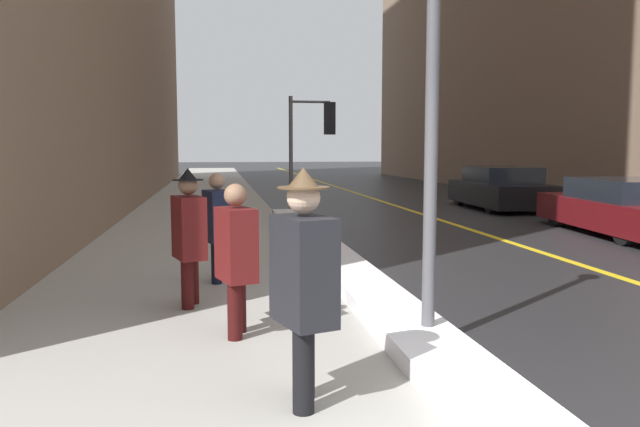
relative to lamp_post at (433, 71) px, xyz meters
name	(u,v)px	position (x,y,z in m)	size (l,w,h in m)	color
sidewalk_slab	(203,211)	(-2.31, 12.82, -2.49)	(4.00, 80.00, 0.01)	#9E9B93
road_centre_stripe	(403,208)	(3.69, 12.82, -2.50)	(0.16, 80.00, 0.00)	gold
snow_bank_curb	(336,260)	(-0.10, 3.95, -2.41)	(0.69, 14.67, 0.18)	white
lamp_post	(433,71)	(0.00, 0.00, 0.00)	(0.28, 0.28, 4.08)	#515156
traffic_light_near	(316,130)	(0.86, 11.97, -0.17)	(1.31, 0.32, 3.25)	#515156
pedestrian_trailing	(304,278)	(-1.32, -1.18, -1.58)	(0.45, 0.59, 1.69)	black
pedestrian_with_shoulder_bag	(236,253)	(-1.74, 0.55, -1.68)	(0.41, 0.71, 1.48)	#340C0C
pedestrian_nearside	(189,232)	(-2.23, 1.78, -1.63)	(0.42, 0.72, 1.59)	#340C0C
pedestrian_in_glasses	(218,222)	(-1.90, 3.04, -1.68)	(0.41, 0.54, 1.49)	black
parked_car_maroon	(626,208)	(6.57, 6.41, -1.93)	(2.32, 4.84, 1.18)	#600F14
parked_car_black	(500,189)	(6.50, 12.15, -1.90)	(2.03, 4.28, 1.27)	black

